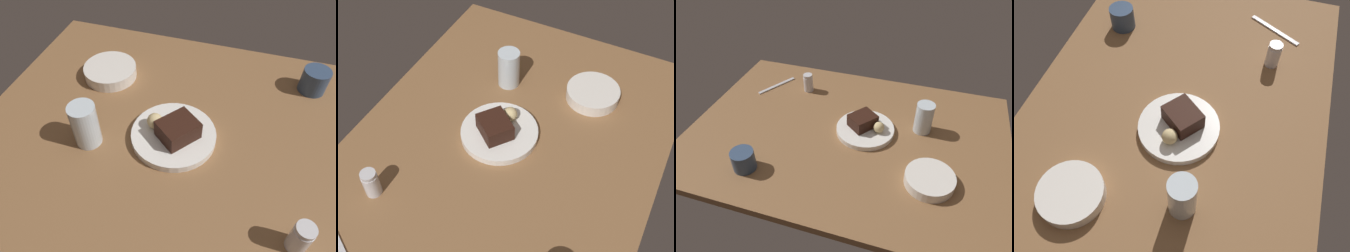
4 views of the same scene
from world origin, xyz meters
TOP-DOWN VIEW (x-y plane):
  - dining_table at (0.00, 0.00)cm, footprint 120.00×84.00cm
  - dessert_plate at (6.40, 3.10)cm, footprint 22.02×22.02cm
  - chocolate_cake_slice at (5.09, 3.81)cm, footprint 11.89×12.14cm
  - bread_roll at (11.68, 2.33)cm, footprint 4.10×4.10cm
  - salt_shaker at (-25.10, 23.16)cm, footprint 4.19×4.19cm
  - water_glass at (27.02, 10.38)cm, footprint 6.72×6.72cm
  - side_bowl at (32.41, -15.53)cm, footprint 16.09×16.09cm
  - coffee_cup at (-27.76, -27.10)cm, footprint 7.80×7.80cm
  - butter_knife at (-40.48, 21.98)cm, footprint 10.62×17.20cm

SIDE VIEW (x-z plane):
  - dining_table at x=0.00cm, z-range 0.00..3.00cm
  - butter_knife at x=-40.48cm, z-range 3.00..3.50cm
  - dessert_plate at x=6.40cm, z-range 3.00..5.01cm
  - side_bowl at x=32.41cm, z-range 3.00..6.61cm
  - coffee_cup at x=-27.76cm, z-range 3.00..10.21cm
  - salt_shaker at x=-25.10cm, z-range 2.95..11.03cm
  - bread_roll at x=11.68cm, z-range 5.01..9.11cm
  - chocolate_cake_slice at x=5.09cm, z-range 5.01..9.94cm
  - water_glass at x=27.02cm, z-range 3.00..15.11cm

